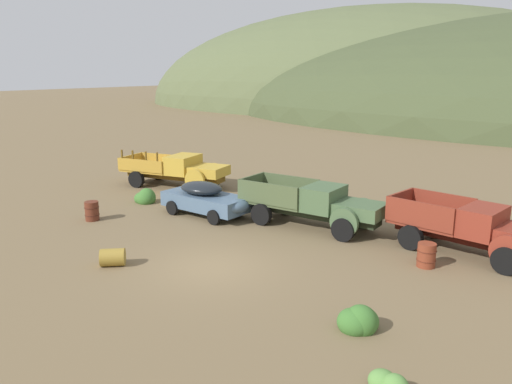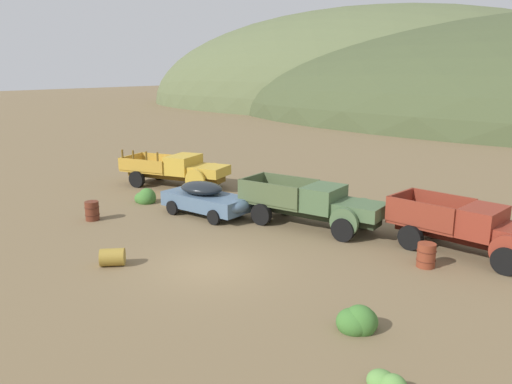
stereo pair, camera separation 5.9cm
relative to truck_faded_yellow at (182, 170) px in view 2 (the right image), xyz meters
name	(u,v)px [view 2 (the right image)]	position (x,y,z in m)	size (l,w,h in m)	color
ground_plane	(211,267)	(9.32, -8.68, -1.02)	(300.00, 300.00, 0.00)	brown
hill_far_right	(369,107)	(-16.00, 66.95, -1.02)	(94.49, 52.64, 35.02)	#56603D
truck_faded_yellow	(182,170)	(0.00, 0.00, 0.00)	(6.69, 3.43, 2.16)	brown
car_chalk_blue	(208,199)	(5.11, -3.77, -0.21)	(4.58, 2.17, 1.57)	slate
truck_weathered_green	(320,205)	(10.34, -2.52, 0.00)	(6.45, 2.35, 1.91)	#232B1B
truck_rust_red	(478,230)	(16.68, -2.30, -0.01)	(5.93, 3.08, 1.91)	#42140D
oil_drum_foreground	(426,255)	(15.48, -4.39, -0.59)	(0.67, 0.67, 0.86)	brown
oil_drum_tipped	(112,257)	(6.39, -10.51, -0.71)	(1.04, 1.02, 0.62)	olive
oil_drum_spare	(92,211)	(1.24, -7.35, -0.58)	(0.66, 0.66, 0.88)	#5B2819
bush_lone_scrub	(277,185)	(5.01, 2.51, -0.73)	(1.45, 1.20, 1.10)	#3D702D
bush_near_barrel	(358,322)	(15.34, -9.84, -0.80)	(1.06, 1.03, 0.90)	#3D702D
bush_front_left	(146,198)	(0.89, -3.75, -0.79)	(1.19, 0.98, 0.98)	#3D702D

